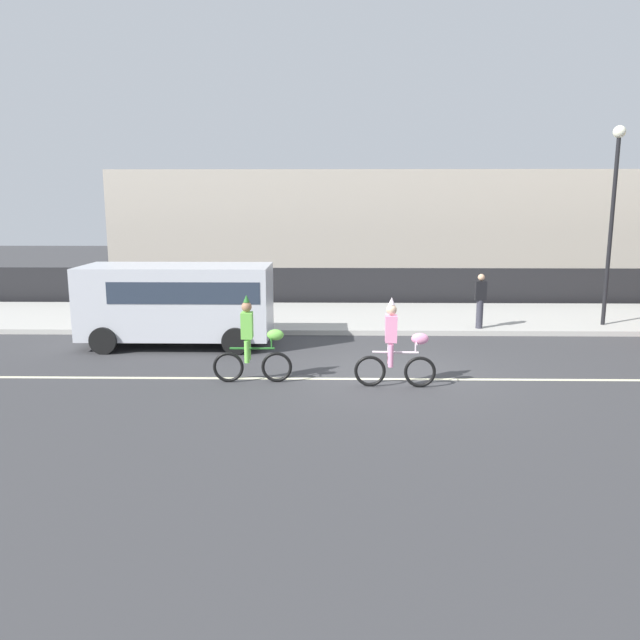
{
  "coord_description": "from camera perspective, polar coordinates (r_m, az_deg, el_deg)",
  "views": [
    {
      "loc": [
        -1.38,
        -13.8,
        3.89
      ],
      "look_at": [
        -1.64,
        1.2,
        1.0
      ],
      "focal_mm": 35.0,
      "sensor_mm": 36.0,
      "label": 1
    }
  ],
  "objects": [
    {
      "name": "ground_plane",
      "position": [
        14.4,
        6.47,
        -4.84
      ],
      "size": [
        80.0,
        80.0,
        0.0
      ],
      "primitive_type": "plane",
      "color": "#38383A"
    },
    {
      "name": "road_centre_line",
      "position": [
        13.92,
        6.67,
        -5.38
      ],
      "size": [
        36.0,
        0.14,
        0.01
      ],
      "primitive_type": "cube",
      "color": "beige",
      "rests_on": "ground"
    },
    {
      "name": "sidewalk_curb",
      "position": [
        20.7,
        4.79,
        0.25
      ],
      "size": [
        60.0,
        5.0,
        0.15
      ],
      "primitive_type": "cube",
      "color": "#ADAAA3",
      "rests_on": "ground"
    },
    {
      "name": "fence_line",
      "position": [
        23.46,
        4.36,
        3.06
      ],
      "size": [
        40.0,
        0.08,
        1.4
      ],
      "primitive_type": "cube",
      "color": "black",
      "rests_on": "ground"
    },
    {
      "name": "building_backdrop",
      "position": [
        32.07,
        8.25,
        8.5
      ],
      "size": [
        28.0,
        8.0,
        5.21
      ],
      "primitive_type": "cube",
      "color": "#B2A899",
      "rests_on": "ground"
    },
    {
      "name": "parade_cyclist_lime",
      "position": [
        13.49,
        -6.17,
        -2.22
      ],
      "size": [
        1.72,
        0.5,
        1.92
      ],
      "color": "black",
      "rests_on": "ground"
    },
    {
      "name": "parade_cyclist_pink",
      "position": [
        13.16,
        6.98,
        -2.57
      ],
      "size": [
        1.72,
        0.5,
        1.92
      ],
      "color": "black",
      "rests_on": "ground"
    },
    {
      "name": "parked_van_silver",
      "position": [
        17.19,
        -12.68,
        1.9
      ],
      "size": [
        5.0,
        2.22,
        2.18
      ],
      "color": "silver",
      "rests_on": "ground"
    },
    {
      "name": "street_lamp_post",
      "position": [
        20.58,
        25.27,
        10.15
      ],
      "size": [
        0.36,
        0.36,
        5.86
      ],
      "color": "black",
      "rests_on": "sidewalk_curb"
    },
    {
      "name": "pedestrian_onlooker",
      "position": [
        18.95,
        14.44,
        1.83
      ],
      "size": [
        0.32,
        0.2,
        1.62
      ],
      "color": "#33333D",
      "rests_on": "sidewalk_curb"
    }
  ]
}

